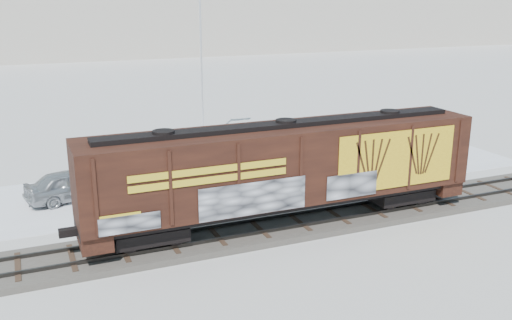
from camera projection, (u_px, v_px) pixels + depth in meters
name	position (u px, v px, depth m)	size (l,w,h in m)	color
ground	(258.00, 233.00, 25.63)	(500.00, 500.00, 0.00)	white
rail_track	(258.00, 230.00, 25.59)	(50.00, 3.40, 0.43)	#59544C
parking_strip	(206.00, 184.00, 32.27)	(40.00, 8.00, 0.03)	white
hopper_railcar	(285.00, 167.00, 25.30)	(18.08, 3.06, 4.56)	black
flagpole	(203.00, 83.00, 39.51)	(2.30, 0.90, 11.96)	silver
car_silver	(72.00, 184.00, 29.62)	(1.92, 4.77, 1.62)	#A7AAAE
car_white	(162.00, 173.00, 31.55)	(1.65, 4.73, 1.56)	white
car_dark	(361.00, 152.00, 35.90)	(2.20, 5.40, 1.57)	black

